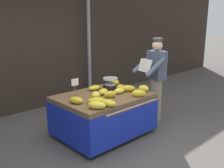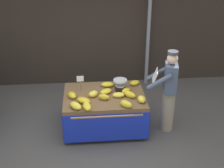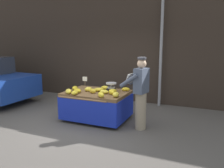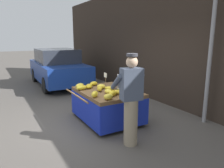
{
  "view_description": "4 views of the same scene",
  "coord_description": "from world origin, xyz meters",
  "px_view_note": "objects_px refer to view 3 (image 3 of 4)",
  "views": [
    {
      "loc": [
        -2.82,
        -2.85,
        2.08
      ],
      "look_at": [
        0.33,
        0.48,
        0.92
      ],
      "focal_mm": 41.51,
      "sensor_mm": 36.0,
      "label": 1
    },
    {
      "loc": [
        -0.2,
        -4.9,
        3.7
      ],
      "look_at": [
        0.27,
        0.39,
        1.04
      ],
      "focal_mm": 49.32,
      "sensor_mm": 36.0,
      "label": 2
    },
    {
      "loc": [
        2.9,
        -4.92,
        2.12
      ],
      "look_at": [
        0.59,
        0.43,
        1.01
      ],
      "focal_mm": 37.82,
      "sensor_mm": 36.0,
      "label": 3
    },
    {
      "loc": [
        4.45,
        -1.88,
        1.99
      ],
      "look_at": [
        0.43,
        0.44,
        0.97
      ],
      "focal_mm": 34.26,
      "sensor_mm": 36.0,
      "label": 4
    }
  ],
  "objects_px": {
    "banana_bunch_1": "(75,88)",
    "banana_bunch_5": "(75,92)",
    "weighing_scale": "(111,87)",
    "banana_bunch_0": "(113,91)",
    "banana_bunch_10": "(112,92)",
    "banana_bunch_12": "(106,88)",
    "banana_bunch_7": "(126,89)",
    "banana_bunch_3": "(101,95)",
    "banana_bunch_9": "(77,91)",
    "banana_cart": "(97,99)",
    "vendor_person": "(140,93)",
    "price_sign": "(85,80)",
    "banana_bunch_2": "(88,89)",
    "banana_bunch_13": "(104,92)",
    "banana_bunch_11": "(99,90)",
    "street_pole": "(161,54)",
    "banana_bunch_6": "(69,91)",
    "banana_bunch_4": "(93,91)",
    "banana_bunch_8": "(116,95)"
  },
  "relations": [
    {
      "from": "banana_bunch_1",
      "to": "banana_bunch_5",
      "type": "distance_m",
      "value": 0.53
    },
    {
      "from": "weighing_scale",
      "to": "banana_bunch_0",
      "type": "xyz_separation_m",
      "value": [
        0.11,
        -0.15,
        -0.06
      ]
    },
    {
      "from": "banana_bunch_10",
      "to": "banana_bunch_12",
      "type": "relative_size",
      "value": 1.01
    },
    {
      "from": "banana_bunch_10",
      "to": "banana_bunch_7",
      "type": "bearing_deg",
      "value": 71.25
    },
    {
      "from": "banana_bunch_3",
      "to": "banana_bunch_9",
      "type": "height_order",
      "value": "banana_bunch_3"
    },
    {
      "from": "banana_bunch_7",
      "to": "banana_bunch_12",
      "type": "xyz_separation_m",
      "value": [
        -0.58,
        -0.02,
        0.0
      ]
    },
    {
      "from": "banana_cart",
      "to": "vendor_person",
      "type": "relative_size",
      "value": 0.96
    },
    {
      "from": "banana_bunch_1",
      "to": "vendor_person",
      "type": "distance_m",
      "value": 1.89
    },
    {
      "from": "weighing_scale",
      "to": "price_sign",
      "type": "relative_size",
      "value": 0.82
    },
    {
      "from": "banana_bunch_2",
      "to": "banana_bunch_10",
      "type": "distance_m",
      "value": 0.72
    },
    {
      "from": "price_sign",
      "to": "banana_bunch_0",
      "type": "height_order",
      "value": "price_sign"
    },
    {
      "from": "banana_bunch_13",
      "to": "banana_bunch_3",
      "type": "bearing_deg",
      "value": -75.33
    },
    {
      "from": "banana_bunch_11",
      "to": "banana_bunch_9",
      "type": "bearing_deg",
      "value": -143.13
    },
    {
      "from": "banana_bunch_2",
      "to": "banana_bunch_9",
      "type": "height_order",
      "value": "banana_bunch_2"
    },
    {
      "from": "street_pole",
      "to": "banana_bunch_12",
      "type": "bearing_deg",
      "value": -125.72
    },
    {
      "from": "banana_bunch_2",
      "to": "banana_bunch_7",
      "type": "xyz_separation_m",
      "value": [
        0.89,
        0.43,
        -0.01
      ]
    },
    {
      "from": "banana_bunch_10",
      "to": "banana_bunch_11",
      "type": "relative_size",
      "value": 1.03
    },
    {
      "from": "banana_bunch_6",
      "to": "banana_bunch_11",
      "type": "bearing_deg",
      "value": 41.27
    },
    {
      "from": "price_sign",
      "to": "banana_bunch_2",
      "type": "distance_m",
      "value": 0.4
    },
    {
      "from": "street_pole",
      "to": "banana_bunch_9",
      "type": "relative_size",
      "value": 11.96
    },
    {
      "from": "banana_bunch_1",
      "to": "banana_bunch_9",
      "type": "bearing_deg",
      "value": -46.14
    },
    {
      "from": "banana_bunch_3",
      "to": "banana_bunch_4",
      "type": "xyz_separation_m",
      "value": [
        -0.39,
        0.31,
        -0.0
      ]
    },
    {
      "from": "banana_bunch_0",
      "to": "banana_bunch_6",
      "type": "height_order",
      "value": "banana_bunch_6"
    },
    {
      "from": "banana_bunch_5",
      "to": "weighing_scale",
      "type": "bearing_deg",
      "value": 44.92
    },
    {
      "from": "weighing_scale",
      "to": "banana_bunch_7",
      "type": "bearing_deg",
      "value": 31.05
    },
    {
      "from": "banana_bunch_1",
      "to": "banana_bunch_6",
      "type": "bearing_deg",
      "value": -79.7
    },
    {
      "from": "banana_bunch_5",
      "to": "vendor_person",
      "type": "height_order",
      "value": "vendor_person"
    },
    {
      "from": "banana_bunch_4",
      "to": "banana_bunch_10",
      "type": "distance_m",
      "value": 0.52
    },
    {
      "from": "street_pole",
      "to": "price_sign",
      "type": "distance_m",
      "value": 2.55
    },
    {
      "from": "price_sign",
      "to": "banana_bunch_10",
      "type": "relative_size",
      "value": 1.27
    },
    {
      "from": "banana_cart",
      "to": "weighing_scale",
      "type": "relative_size",
      "value": 5.85
    },
    {
      "from": "banana_bunch_2",
      "to": "banana_bunch_12",
      "type": "bearing_deg",
      "value": 52.17
    },
    {
      "from": "banana_cart",
      "to": "weighing_scale",
      "type": "bearing_deg",
      "value": 28.34
    },
    {
      "from": "street_pole",
      "to": "banana_bunch_6",
      "type": "distance_m",
      "value": 3.15
    },
    {
      "from": "banana_bunch_5",
      "to": "banana_bunch_7",
      "type": "relative_size",
      "value": 1.34
    },
    {
      "from": "banana_bunch_1",
      "to": "banana_bunch_13",
      "type": "xyz_separation_m",
      "value": [
        0.91,
        -0.07,
        -0.0
      ]
    },
    {
      "from": "banana_bunch_9",
      "to": "weighing_scale",
      "type": "bearing_deg",
      "value": 32.0
    },
    {
      "from": "banana_bunch_9",
      "to": "banana_bunch_13",
      "type": "relative_size",
      "value": 1.2
    },
    {
      "from": "price_sign",
      "to": "banana_bunch_11",
      "type": "xyz_separation_m",
      "value": [
        0.51,
        -0.15,
        -0.2
      ]
    },
    {
      "from": "street_pole",
      "to": "banana_bunch_4",
      "type": "distance_m",
      "value": 2.64
    },
    {
      "from": "weighing_scale",
      "to": "banana_bunch_3",
      "type": "relative_size",
      "value": 1.15
    },
    {
      "from": "banana_cart",
      "to": "banana_bunch_0",
      "type": "height_order",
      "value": "banana_bunch_0"
    },
    {
      "from": "street_pole",
      "to": "banana_bunch_8",
      "type": "xyz_separation_m",
      "value": [
        -0.56,
        -2.32,
        -0.85
      ]
    },
    {
      "from": "banana_cart",
      "to": "banana_bunch_3",
      "type": "height_order",
      "value": "banana_bunch_3"
    },
    {
      "from": "street_pole",
      "to": "banana_bunch_13",
      "type": "relative_size",
      "value": 14.31
    },
    {
      "from": "banana_bunch_0",
      "to": "banana_bunch_5",
      "type": "xyz_separation_m",
      "value": [
        -0.8,
        -0.54,
        -0.0
      ]
    },
    {
      "from": "banana_bunch_0",
      "to": "banana_bunch_7",
      "type": "relative_size",
      "value": 0.97
    },
    {
      "from": "banana_bunch_2",
      "to": "banana_bunch_7",
      "type": "distance_m",
      "value": 0.99
    },
    {
      "from": "banana_bunch_2",
      "to": "banana_bunch_7",
      "type": "height_order",
      "value": "banana_bunch_2"
    },
    {
      "from": "street_pole",
      "to": "banana_bunch_9",
      "type": "distance_m",
      "value": 2.93
    }
  ]
}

